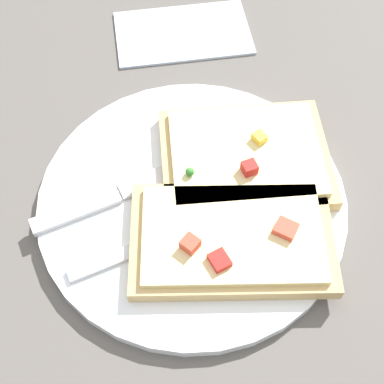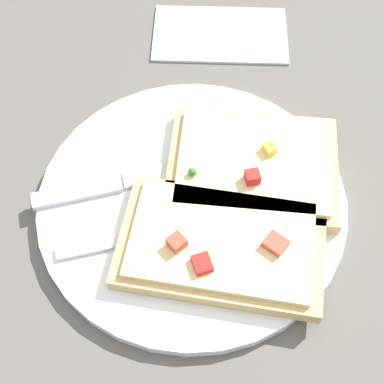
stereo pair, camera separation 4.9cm
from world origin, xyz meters
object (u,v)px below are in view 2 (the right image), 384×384
at_px(fork, 190,226).
at_px(napkin, 220,33).
at_px(plate, 192,201).
at_px(knife, 132,178).
at_px(pizza_slice_corner, 221,243).
at_px(pizza_slice_main, 253,166).

height_order(fork, napkin, fork).
height_order(plate, knife, knife).
bearing_deg(knife, plate, -33.28).
bearing_deg(pizza_slice_corner, knife, 148.59).
xyz_separation_m(plate, fork, (-0.00, -0.03, 0.01)).
xyz_separation_m(knife, pizza_slice_main, (0.11, 0.01, 0.01)).
relative_size(plate, pizza_slice_corner, 1.52).
distance_m(knife, pizza_slice_corner, 0.11).
bearing_deg(knife, pizza_slice_corner, -55.31).
bearing_deg(fork, pizza_slice_main, 32.70).
bearing_deg(plate, fork, -91.38).
relative_size(plate, pizza_slice_main, 1.73).
relative_size(plate, fork, 1.36).
distance_m(fork, pizza_slice_corner, 0.04).
relative_size(plate, knife, 1.33).
bearing_deg(pizza_slice_main, pizza_slice_corner, 74.38).
height_order(pizza_slice_main, pizza_slice_corner, same).
bearing_deg(plate, napkin, 83.88).
bearing_deg(knife, fork, -57.07).
height_order(knife, pizza_slice_main, pizza_slice_main).
height_order(plate, pizza_slice_main, pizza_slice_main).
relative_size(fork, pizza_slice_main, 1.26).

